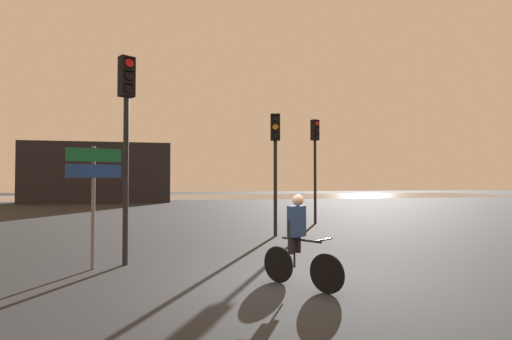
{
  "coord_description": "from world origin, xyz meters",
  "views": [
    {
      "loc": [
        -2.16,
        -7.21,
        1.87
      ],
      "look_at": [
        0.5,
        5.0,
        2.2
      ],
      "focal_mm": 28.0,
      "sensor_mm": 36.0,
      "label": 1
    }
  ],
  "objects_px": {
    "distant_building": "(100,173)",
    "traffic_light_far_right": "(315,151)",
    "traffic_light_center": "(275,151)",
    "direction_sign_post": "(94,184)",
    "cyclist": "(298,240)",
    "traffic_light_near_left": "(126,120)"
  },
  "relations": [
    {
      "from": "traffic_light_far_right",
      "to": "direction_sign_post",
      "type": "relative_size",
      "value": 1.74
    },
    {
      "from": "traffic_light_center",
      "to": "traffic_light_far_right",
      "type": "relative_size",
      "value": 0.91
    },
    {
      "from": "distant_building",
      "to": "traffic_light_near_left",
      "type": "relative_size",
      "value": 2.56
    },
    {
      "from": "distant_building",
      "to": "traffic_light_center",
      "type": "bearing_deg",
      "value": -68.26
    },
    {
      "from": "traffic_light_far_right",
      "to": "direction_sign_post",
      "type": "bearing_deg",
      "value": 20.6
    },
    {
      "from": "cyclist",
      "to": "direction_sign_post",
      "type": "bearing_deg",
      "value": -64.84
    },
    {
      "from": "traffic_light_far_right",
      "to": "traffic_light_center",
      "type": "bearing_deg",
      "value": 28.23
    },
    {
      "from": "direction_sign_post",
      "to": "traffic_light_center",
      "type": "bearing_deg",
      "value": -162.72
    },
    {
      "from": "traffic_light_center",
      "to": "direction_sign_post",
      "type": "relative_size",
      "value": 1.59
    },
    {
      "from": "traffic_light_far_right",
      "to": "cyclist",
      "type": "height_order",
      "value": "traffic_light_far_right"
    },
    {
      "from": "traffic_light_near_left",
      "to": "direction_sign_post",
      "type": "distance_m",
      "value": 1.58
    },
    {
      "from": "distant_building",
      "to": "traffic_light_far_right",
      "type": "relative_size",
      "value": 2.63
    },
    {
      "from": "direction_sign_post",
      "to": "traffic_light_near_left",
      "type": "bearing_deg",
      "value": -172.62
    },
    {
      "from": "direction_sign_post",
      "to": "cyclist",
      "type": "height_order",
      "value": "direction_sign_post"
    },
    {
      "from": "distant_building",
      "to": "traffic_light_far_right",
      "type": "bearing_deg",
      "value": -58.97
    },
    {
      "from": "distant_building",
      "to": "traffic_light_center",
      "type": "relative_size",
      "value": 2.88
    },
    {
      "from": "distant_building",
      "to": "direction_sign_post",
      "type": "xyz_separation_m",
      "value": [
        4.32,
        -27.55,
        -0.74
      ]
    },
    {
      "from": "traffic_light_near_left",
      "to": "cyclist",
      "type": "bearing_deg",
      "value": 110.06
    },
    {
      "from": "distant_building",
      "to": "cyclist",
      "type": "relative_size",
      "value": 7.34
    },
    {
      "from": "traffic_light_near_left",
      "to": "traffic_light_far_right",
      "type": "xyz_separation_m",
      "value": [
        7.15,
        7.13,
        -0.08
      ]
    },
    {
      "from": "traffic_light_near_left",
      "to": "cyclist",
      "type": "relative_size",
      "value": 2.87
    },
    {
      "from": "distant_building",
      "to": "direction_sign_post",
      "type": "distance_m",
      "value": 27.9
    }
  ]
}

